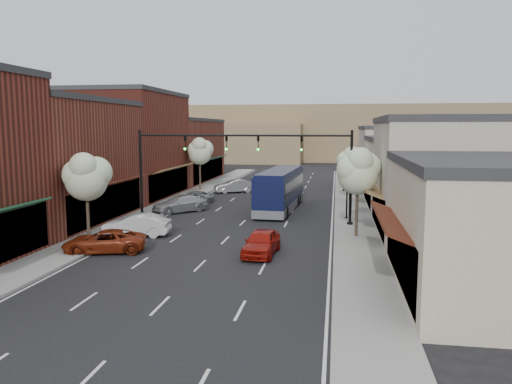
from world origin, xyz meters
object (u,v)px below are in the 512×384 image
at_px(tree_right_near, 358,170).
at_px(parked_car_b, 136,225).
at_px(signal_mast_left, 170,161).
at_px(parked_car_a, 105,241).
at_px(red_hatchback, 261,242).
at_px(tree_left_near, 86,176).
at_px(parked_car_e, 234,186).
at_px(signal_mast_right, 318,163).
at_px(parked_car_d, 194,197).
at_px(coach_bus, 280,189).
at_px(tree_left_far, 200,151).
at_px(parked_car_c, 180,204).
at_px(lamp_post_far, 344,165).
at_px(tree_right_far, 351,161).
at_px(lamp_post_near, 347,182).

bearing_deg(tree_right_near, parked_car_b, -173.74).
xyz_separation_m(signal_mast_left, parked_car_b, (-0.51, -5.64, -3.89)).
bearing_deg(parked_car_a, red_hatchback, 79.63).
distance_m(tree_left_near, parked_car_e, 26.02).
bearing_deg(signal_mast_right, parked_car_d, 144.60).
bearing_deg(coach_bus, parked_car_b, -121.11).
distance_m(signal_mast_right, tree_right_near, 4.89).
relative_size(tree_left_far, parked_car_c, 1.25).
bearing_deg(tree_left_near, signal_mast_left, 71.90).
bearing_deg(tree_left_near, parked_car_a, -45.47).
xyz_separation_m(lamp_post_far, parked_car_a, (-14.00, -30.14, -2.35)).
bearing_deg(parked_car_c, parked_car_d, 134.47).
xyz_separation_m(signal_mast_left, coach_bus, (7.78, 6.42, -2.77)).
bearing_deg(parked_car_b, parked_car_e, 170.01).
xyz_separation_m(tree_right_far, parked_car_d, (-14.55, -3.54, -3.34)).
bearing_deg(tree_left_far, tree_right_far, -19.87).
bearing_deg(parked_car_e, coach_bus, 4.10).
bearing_deg(signal_mast_left, parked_car_b, -95.18).
distance_m(lamp_post_near, parked_car_a, 19.01).
height_order(red_hatchback, parked_car_e, parked_car_e).
xyz_separation_m(coach_bus, parked_car_c, (-8.36, -2.52, -1.14)).
bearing_deg(tree_right_near, parked_car_e, 120.31).
height_order(tree_left_near, parked_car_e, tree_left_near).
height_order(coach_bus, parked_car_e, coach_bus).
xyz_separation_m(tree_left_far, parked_car_e, (4.05, -0.54, -3.87)).
distance_m(lamp_post_near, parked_car_e, 19.27).
height_order(tree_left_far, parked_car_c, tree_left_far).
height_order(tree_right_near, parked_car_c, tree_right_near).
bearing_deg(lamp_post_near, signal_mast_left, -169.44).
distance_m(tree_left_near, parked_car_d, 16.96).
height_order(red_hatchback, parked_car_a, red_hatchback).
height_order(tree_left_near, coach_bus, tree_left_near).
bearing_deg(signal_mast_right, tree_left_far, 127.71).
bearing_deg(parked_car_d, parked_car_c, -49.76).
bearing_deg(lamp_post_near, parked_car_a, -137.91).
bearing_deg(parked_car_c, tree_right_near, 15.79).
xyz_separation_m(tree_right_near, lamp_post_near, (-0.55, 6.56, -1.45)).
height_order(tree_left_near, parked_car_b, tree_left_near).
bearing_deg(parked_car_c, parked_car_a, -45.53).
distance_m(signal_mast_left, parked_car_c, 5.55).
distance_m(signal_mast_right, parked_car_a, 16.07).
height_order(tree_right_near, coach_bus, tree_right_near).
bearing_deg(red_hatchback, tree_right_near, 46.66).
bearing_deg(tree_left_near, parked_car_c, 80.25).
distance_m(red_hatchback, parked_car_b, 9.66).
distance_m(red_hatchback, parked_car_e, 27.56).
height_order(parked_car_b, parked_car_d, parked_car_b).
xyz_separation_m(tree_right_far, parked_car_b, (-14.48, -17.59, -3.26)).
height_order(signal_mast_right, parked_car_a, signal_mast_right).
relative_size(tree_left_near, parked_car_c, 1.16).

